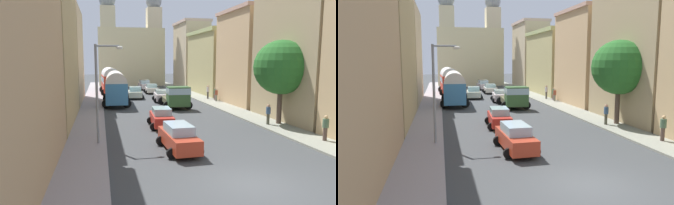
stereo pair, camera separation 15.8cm
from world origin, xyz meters
The scene contains 26 objects.
ground_plane centered at (0.00, 27.00, 0.00)m, with size 154.00×154.00×0.00m, color #3E4143.
sidewalk_left centered at (-7.25, 27.00, 0.07)m, with size 2.50×70.00×0.14m, color #9A9294.
sidewalk_right centered at (7.25, 27.00, 0.07)m, with size 2.50×70.00×0.14m, color gray.
building_left_1 centered at (-10.63, 15.74, 5.46)m, with size 4.26×12.63×10.92m.
building_left_2 centered at (-10.76, 28.58, 5.73)m, with size 4.51×11.71×11.47m.
building_right_1 centered at (10.86, 12.29, 6.82)m, with size 5.18×9.67×13.57m.
building_right_2 centered at (10.80, 22.53, 5.57)m, with size 5.05×9.13×11.10m.
building_right_3 centered at (10.87, 34.42, 4.89)m, with size 5.22×12.68×9.73m.
building_right_4 centered at (10.79, 46.64, 6.23)m, with size 5.04×9.85×12.42m.
distant_church centered at (0.00, 53.25, 6.69)m, with size 13.05×6.40×18.38m.
parked_bus_0 centered at (-4.51, 25.40, 2.16)m, with size 3.37×8.33×3.92m.
parked_bus_1 centered at (-4.78, 37.54, 2.26)m, with size 3.43×8.28×4.07m.
cargo_truck_0 centered at (1.79, 21.51, 1.28)m, with size 3.40×6.83×2.49m.
car_0 centered at (1.32, 27.06, 0.78)m, with size 2.56×4.27×1.52m.
car_1 centered at (1.59, 37.09, 0.75)m, with size 2.41×3.92×1.48m.
car_2 centered at (1.39, 43.66, 0.84)m, with size 2.38×4.34×1.69m.
car_3 centered at (-1.90, 5.51, 0.81)m, with size 2.20×4.44×1.62m.
car_4 centered at (-1.62, 12.19, 0.78)m, with size 2.24×4.04×1.55m.
car_5 centered at (-1.66, 31.11, 0.81)m, with size 2.54×4.07×1.62m.
pedestrian_0 centered at (6.85, 10.76, 1.02)m, with size 0.40×0.40×1.78m.
pedestrian_1 centered at (7.67, 27.69, 1.10)m, with size 0.42×0.42×1.93m.
pedestrian_2 centered at (7.89, 25.12, 0.96)m, with size 0.47×0.47×1.69m.
pedestrian_3 centered at (8.07, 26.09, 1.01)m, with size 0.37×0.37×1.75m.
pedestrian_4 centered at (7.78, 5.32, 1.02)m, with size 0.45×0.45×1.79m.
streetlamp_near centered at (-6.26, 7.80, 3.74)m, with size 1.73×0.28×6.24m.
roadside_tree_1 centered at (7.90, 10.93, 4.69)m, with size 4.35×4.35×6.89m.
Camera 1 is at (-6.26, -11.85, 5.33)m, focal length 33.61 mm.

